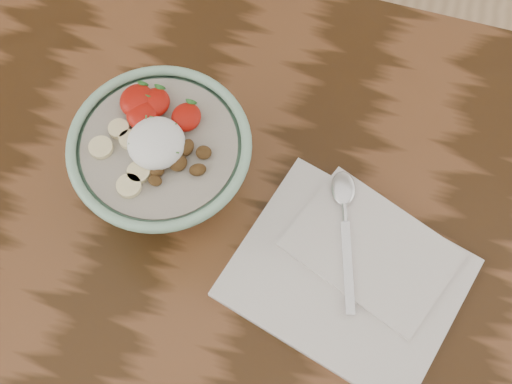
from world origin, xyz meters
TOP-DOWN VIEW (x-y plane):
  - table at (0.00, 0.00)cm, footprint 160.00×90.00cm
  - breakfast_bowl at (-17.75, 9.28)cm, footprint 20.84×20.84cm
  - napkin at (6.92, 4.47)cm, footprint 30.52×27.08cm
  - spoon at (4.06, 11.70)cm, footprint 7.13×17.84cm

SIDE VIEW (x-z plane):
  - table at x=0.00cm, z-range 28.20..103.20cm
  - napkin at x=6.92cm, z-range 74.87..76.46cm
  - spoon at x=4.06cm, z-range 76.51..77.46cm
  - breakfast_bowl at x=-17.75cm, z-range 75.02..89.28cm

